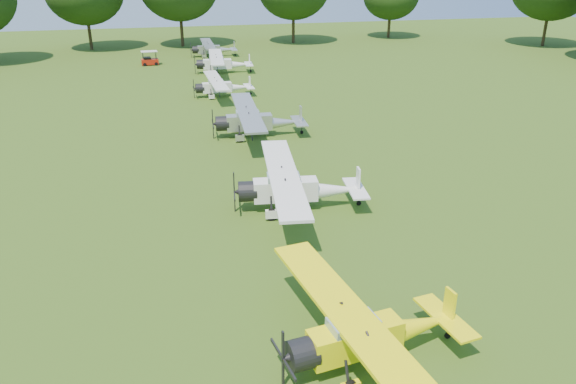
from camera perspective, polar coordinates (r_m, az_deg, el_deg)
name	(u,v)px	position (r m, az deg, el deg)	size (l,w,h in m)	color
ground	(284,200)	(31.19, -0.46, -0.81)	(160.00, 160.00, 0.00)	#2B4812
tree_belt	(350,50)	(29.98, 6.30, 14.13)	(137.36, 130.27, 14.52)	#312313
aircraft_2	(369,332)	(19.19, 8.20, -13.86)	(6.72, 10.65, 2.09)	#FFF50A
aircraft_3	(295,186)	(29.66, 0.75, 0.61)	(7.12, 11.31, 2.22)	white
aircraft_4	(256,119)	(41.82, -3.26, 7.37)	(7.00, 11.15, 2.20)	#BDBDC1
aircraft_5	(221,86)	(54.24, -6.79, 10.69)	(5.70, 9.05, 1.79)	white
aircraft_6	(222,62)	(65.19, -6.76, 12.96)	(6.57, 10.48, 2.06)	white
aircraft_7	(212,48)	(76.01, -7.71, 14.30)	(6.03, 9.57, 1.89)	#BDBDC1
golf_cart	(149,60)	(71.54, -13.90, 12.85)	(2.07, 1.39, 1.67)	#B01E0C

